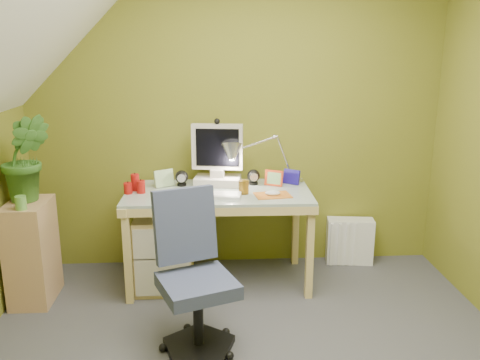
{
  "coord_description": "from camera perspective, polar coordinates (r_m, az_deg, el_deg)",
  "views": [
    {
      "loc": [
        -0.2,
        -2.32,
        1.74
      ],
      "look_at": [
        0.0,
        1.0,
        0.85
      ],
      "focal_mm": 38.0,
      "sensor_mm": 36.0,
      "label": 1
    }
  ],
  "objects": [
    {
      "name": "mouse",
      "position": [
        3.57,
        3.69,
        -1.47
      ],
      "size": [
        0.11,
        0.08,
        0.04
      ],
      "primitive_type": "ellipsoid",
      "rotation": [
        0.0,
        0.0,
        0.07
      ],
      "color": "white",
      "rests_on": "mousepad"
    },
    {
      "name": "wall_back",
      "position": [
        3.96,
        -0.52,
        7.15
      ],
      "size": [
        3.2,
        0.01,
        2.4
      ],
      "primitive_type": "cube",
      "color": "olive",
      "rests_on": "floor"
    },
    {
      "name": "mousepad",
      "position": [
        3.57,
        3.69,
        -1.71
      ],
      "size": [
        0.27,
        0.21,
        0.01
      ],
      "primitive_type": "cube",
      "rotation": [
        0.0,
        0.0,
        0.14
      ],
      "color": "#C1681E",
      "rests_on": "desk"
    },
    {
      "name": "task_chair",
      "position": [
        2.96,
        -4.79,
        -11.68
      ],
      "size": [
        0.59,
        0.59,
        0.83
      ],
      "primitive_type": null,
      "rotation": [
        0.0,
        0.0,
        0.37
      ],
      "color": "#38405D",
      "rests_on": "floor"
    },
    {
      "name": "photo_frame_blue",
      "position": [
        3.87,
        5.81,
        0.36
      ],
      "size": [
        0.12,
        0.09,
        0.11
      ],
      "primitive_type": "cube",
      "rotation": [
        0.0,
        0.0,
        -0.64
      ],
      "color": "navy",
      "rests_on": "desk"
    },
    {
      "name": "side_ledge",
      "position": [
        3.82,
        -22.31,
        -7.47
      ],
      "size": [
        0.26,
        0.41,
        0.71
      ],
      "primitive_type": "cube",
      "color": "tan",
      "rests_on": "floor"
    },
    {
      "name": "radiator",
      "position": [
        4.28,
        12.21,
        -6.69
      ],
      "size": [
        0.39,
        0.19,
        0.37
      ],
      "primitive_type": "cube",
      "rotation": [
        0.0,
        0.0,
        -0.13
      ],
      "color": "white",
      "rests_on": "floor"
    },
    {
      "name": "potted_plant",
      "position": [
        3.67,
        -22.91,
        2.29
      ],
      "size": [
        0.37,
        0.33,
        0.59
      ],
      "primitive_type": "imported",
      "rotation": [
        0.0,
        0.0,
        0.22
      ],
      "color": "#346722",
      "rests_on": "side_ledge"
    },
    {
      "name": "amber_tumbler",
      "position": [
        3.6,
        0.42,
        -0.81
      ],
      "size": [
        0.08,
        0.08,
        0.1
      ],
      "primitive_type": "cylinder",
      "rotation": [
        0.0,
        0.0,
        -0.12
      ],
      "color": "#946615",
      "rests_on": "desk"
    },
    {
      "name": "speaker_left",
      "position": [
        3.82,
        -6.57,
        0.21
      ],
      "size": [
        0.1,
        0.1,
        0.12
      ],
      "primitive_type": null,
      "rotation": [
        0.0,
        0.0,
        0.07
      ],
      "color": "black",
      "rests_on": "desk"
    },
    {
      "name": "desk_lamp",
      "position": [
        3.82,
        4.21,
        3.61
      ],
      "size": [
        0.55,
        0.32,
        0.55
      ],
      "primitive_type": null,
      "rotation": [
        0.0,
        0.0,
        0.21
      ],
      "color": "#A9A9AE",
      "rests_on": "desk"
    },
    {
      "name": "photo_frame_red",
      "position": [
        3.81,
        3.82,
        0.23
      ],
      "size": [
        0.13,
        0.08,
        0.12
      ],
      "primitive_type": "cube",
      "rotation": [
        0.0,
        0.0,
        -0.46
      ],
      "color": "red",
      "rests_on": "desk"
    },
    {
      "name": "photo_frame_green",
      "position": [
        3.81,
        -8.53,
        0.19
      ],
      "size": [
        0.14,
        0.09,
        0.13
      ],
      "primitive_type": "cube",
      "rotation": [
        0.0,
        0.0,
        0.53
      ],
      "color": "#9DBD82",
      "rests_on": "desk"
    },
    {
      "name": "keyboard",
      "position": [
        3.54,
        -3.72,
        -1.7
      ],
      "size": [
        0.49,
        0.21,
        0.02
      ],
      "primitive_type": "cube",
      "rotation": [
        0.0,
        0.0,
        -0.14
      ],
      "color": "silver",
      "rests_on": "desk"
    },
    {
      "name": "candle_cluster",
      "position": [
        3.71,
        -11.78,
        -0.42
      ],
      "size": [
        0.19,
        0.17,
        0.12
      ],
      "primitive_type": null,
      "rotation": [
        0.0,
        0.0,
        0.2
      ],
      "color": "#A8130E",
      "rests_on": "desk"
    },
    {
      "name": "speaker_right",
      "position": [
        3.83,
        1.52,
        0.33
      ],
      "size": [
        0.11,
        0.11,
        0.12
      ],
      "primitive_type": null,
      "rotation": [
        0.0,
        0.0,
        0.15
      ],
      "color": "black",
      "rests_on": "desk"
    },
    {
      "name": "monitor",
      "position": [
        3.79,
        -2.55,
        3.06
      ],
      "size": [
        0.38,
        0.26,
        0.49
      ],
      "primitive_type": null,
      "rotation": [
        0.0,
        0.0,
        -0.15
      ],
      "color": "beige",
      "rests_on": "desk"
    },
    {
      "name": "slope_ceiling",
      "position": [
        2.46,
        -23.45,
        16.36
      ],
      "size": [
        1.1,
        3.2,
        1.1
      ],
      "primitive_type": "cube",
      "color": "white",
      "rests_on": "wall_left"
    },
    {
      "name": "green_cup",
      "position": [
        3.55,
        -23.4,
        -2.37
      ],
      "size": [
        0.08,
        0.08,
        0.09
      ],
      "primitive_type": "cylinder",
      "rotation": [
        0.0,
        0.0,
        0.16
      ],
      "color": "#63A042",
      "rests_on": "side_ledge"
    },
    {
      "name": "desk",
      "position": [
        3.79,
        -2.4,
        -6.41
      ],
      "size": [
        1.34,
        0.69,
        0.71
      ],
      "primitive_type": null,
      "rotation": [
        0.0,
        0.0,
        -0.02
      ],
      "color": "#D6BB70",
      "rests_on": "floor"
    }
  ]
}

